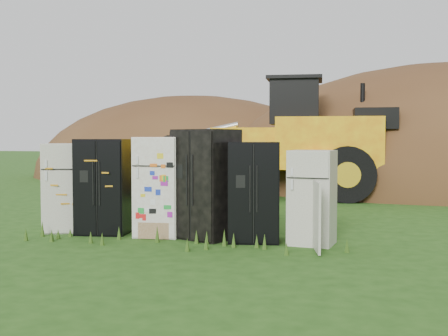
# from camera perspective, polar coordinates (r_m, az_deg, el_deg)

# --- Properties ---
(ground) EXTENTS (120.00, 120.00, 0.00)m
(ground) POSITION_cam_1_polar(r_m,az_deg,el_deg) (10.27, -4.18, -7.02)
(ground) COLOR #204813
(ground) RESTS_ON ground
(fridge_leftmost) EXTENTS (0.96, 0.95, 1.69)m
(fridge_leftmost) POSITION_cam_1_polar(r_m,az_deg,el_deg) (11.23, -15.89, -1.91)
(fridge_leftmost) COLOR silver
(fridge_leftmost) RESTS_ON ground
(fridge_black_side) EXTENTS (1.03, 0.87, 1.78)m
(fridge_black_side) POSITION_cam_1_polar(r_m,az_deg,el_deg) (10.77, -12.12, -1.84)
(fridge_black_side) COLOR black
(fridge_black_side) RESTS_ON ground
(fridge_sticker) EXTENTS (0.89, 0.84, 1.81)m
(fridge_sticker) POSITION_cam_1_polar(r_m,az_deg,el_deg) (10.35, -6.59, -1.89)
(fridge_sticker) COLOR white
(fridge_sticker) RESTS_ON ground
(fridge_dark_mid) EXTENTS (1.23, 1.13, 1.95)m
(fridge_dark_mid) POSITION_cam_1_polar(r_m,az_deg,el_deg) (10.03, -1.82, -1.63)
(fridge_dark_mid) COLOR black
(fridge_dark_mid) RESTS_ON ground
(fridge_black_right) EXTENTS (0.99, 0.88, 1.73)m
(fridge_black_right) POSITION_cam_1_polar(r_m,az_deg,el_deg) (9.73, 3.08, -2.43)
(fridge_black_right) COLOR black
(fridge_black_right) RESTS_ON ground
(fridge_open_door) EXTENTS (0.78, 0.73, 1.59)m
(fridge_open_door) POSITION_cam_1_polar(r_m,az_deg,el_deg) (9.57, 8.94, -2.97)
(fridge_open_door) COLOR silver
(fridge_open_door) RESTS_ON ground
(wheel_loader) EXTENTS (7.80, 3.87, 3.63)m
(wheel_loader) POSITION_cam_1_polar(r_m,az_deg,el_deg) (17.27, 4.17, 3.09)
(wheel_loader) COLOR yellow
(wheel_loader) RESTS_ON ground
(dirt_mound_right) EXTENTS (16.47, 12.08, 8.96)m
(dirt_mound_right) POSITION_cam_1_polar(r_m,az_deg,el_deg) (21.91, 21.09, -1.87)
(dirt_mound_right) COLOR #4B2D18
(dirt_mound_right) RESTS_ON ground
(dirt_mound_left) EXTENTS (15.16, 11.37, 7.57)m
(dirt_mound_left) POSITION_cam_1_polar(r_m,az_deg,el_deg) (26.44, -3.44, -0.88)
(dirt_mound_left) COLOR #4B2D18
(dirt_mound_left) RESTS_ON ground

